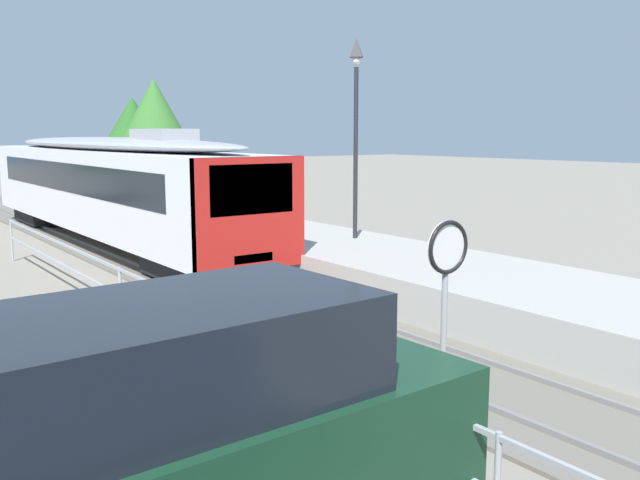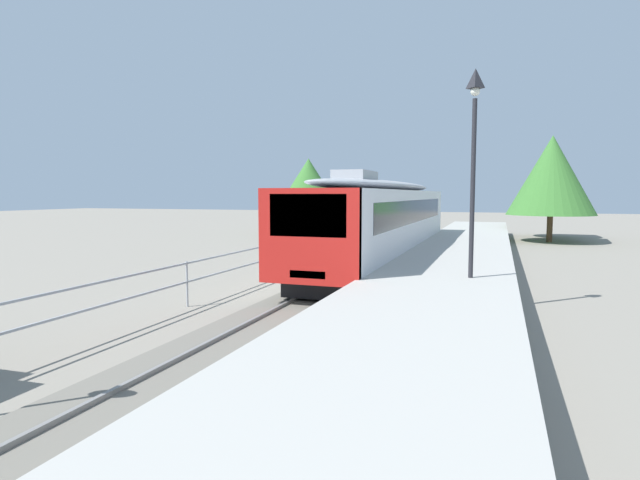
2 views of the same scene
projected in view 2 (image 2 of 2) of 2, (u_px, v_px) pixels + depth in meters
The scene contains 8 objects.
ground_plane at pixel (216, 300), 15.08m from camera, with size 160.00×160.00×0.00m, color gray.
track_rails at pixel (313, 306), 14.10m from camera, with size 3.20×60.00×0.14m.
commuter_train at pixel (383, 216), 22.31m from camera, with size 2.82×18.88×3.74m.
station_platform at pixel (435, 299), 13.00m from camera, with size 3.90×60.00×0.90m, color #A8A59E.
platform_lamp_mid_platform at pixel (474, 133), 13.25m from camera, with size 0.34×0.34×5.35m.
tree_behind_carpark at pixel (552, 175), 33.15m from camera, with size 5.46×5.46×6.83m.
tree_behind_station_far at pixel (309, 185), 39.83m from camera, with size 5.24×5.24×5.81m.
tree_distant_left at pixel (551, 180), 36.94m from camera, with size 4.66×4.66×5.96m.
Camera 2 is at (4.74, 8.94, 3.07)m, focal length 29.15 mm.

